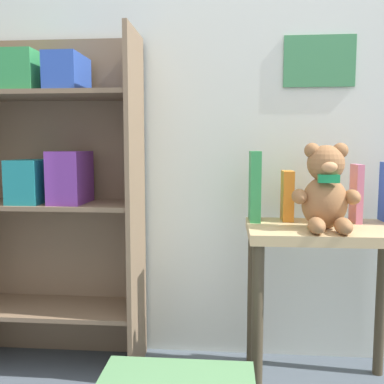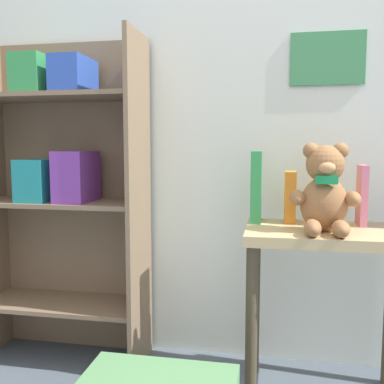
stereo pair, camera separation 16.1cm
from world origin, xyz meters
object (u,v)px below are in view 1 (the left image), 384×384
object	(u,v)px
book_standing_orange	(287,196)
book_standing_pink	(356,193)
display_table	(326,260)
teddy_bear	(326,190)
book_standing_yellow	(321,194)
bookshelf_side	(56,183)
book_standing_green	(255,186)

from	to	relation	value
book_standing_orange	book_standing_pink	size ratio (longest dim) A/B	0.88
display_table	teddy_bear	bearing A→B (deg)	-111.35
display_table	book_standing_yellow	bearing A→B (deg)	90.00
teddy_bear	bookshelf_side	bearing A→B (deg)	168.56
book_standing_orange	book_standing_green	bearing A→B (deg)	-171.76
book_standing_orange	teddy_bear	bearing A→B (deg)	-59.04
teddy_bear	book_standing_yellow	distance (m)	0.17
bookshelf_side	display_table	world-z (taller)	bookshelf_side
book_standing_yellow	book_standing_pink	bearing A→B (deg)	-2.71
teddy_bear	book_standing_yellow	world-z (taller)	teddy_bear
book_standing_green	book_standing_yellow	xyz separation A→B (m)	(0.25, 0.00, -0.03)
bookshelf_side	display_table	bearing A→B (deg)	-8.18
bookshelf_side	book_standing_green	distance (m)	0.81
bookshelf_side	book_standing_pink	bearing A→B (deg)	-2.53
display_table	book_standing_green	distance (m)	0.38
bookshelf_side	teddy_bear	world-z (taller)	bookshelf_side
bookshelf_side	display_table	distance (m)	1.11
book_standing_green	book_standing_yellow	size ratio (longest dim) A/B	1.28
book_standing_yellow	display_table	bearing A→B (deg)	-87.96
book_standing_green	book_standing_orange	size ratio (longest dim) A/B	1.39
bookshelf_side	book_standing_yellow	xyz separation A→B (m)	(1.06, -0.04, -0.03)
display_table	book_standing_pink	world-z (taller)	book_standing_pink
bookshelf_side	teddy_bear	size ratio (longest dim) A/B	4.55
book_standing_green	book_standing_orange	xyz separation A→B (m)	(0.13, 0.02, -0.04)
teddy_bear	book_standing_green	xyz separation A→B (m)	(-0.23, 0.16, -0.00)
book_standing_yellow	bookshelf_side	bearing A→B (deg)	179.77
bookshelf_side	book_standing_green	size ratio (longest dim) A/B	5.07
teddy_bear	book_standing_pink	world-z (taller)	teddy_bear
bookshelf_side	book_standing_pink	size ratio (longest dim) A/B	6.20
book_standing_pink	book_standing_orange	bearing A→B (deg)	175.36
book_standing_green	book_standing_orange	bearing A→B (deg)	6.81
display_table	bookshelf_side	bearing A→B (deg)	171.82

